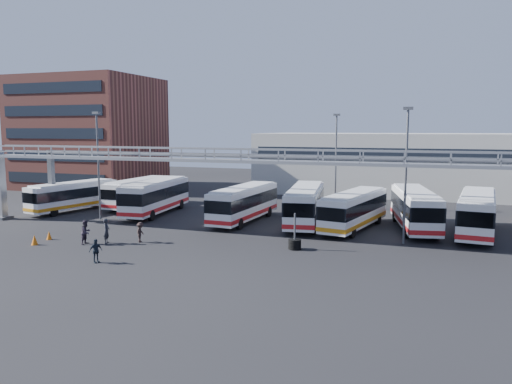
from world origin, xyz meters
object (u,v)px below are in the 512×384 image
(bus_6, at_px, (354,209))
(cone_right, at_px, (49,235))
(light_pole_left, at_px, (98,160))
(pedestrian_d, at_px, (96,251))
(light_pole_back, at_px, (336,156))
(bus_0, at_px, (73,195))
(cone_left, at_px, (34,240))
(bus_1, at_px, (138,191))
(pedestrian_a, at_px, (106,231))
(light_pole_mid, at_px, (406,168))
(tire_stack, at_px, (295,243))
(bus_5, at_px, (305,204))
(pedestrian_c, at_px, (140,232))
(pedestrian_b, at_px, (86,232))
(bus_2, at_px, (156,195))
(bus_4, at_px, (244,202))
(bus_8, at_px, (477,212))
(bus_7, at_px, (415,208))

(bus_6, xyz_separation_m, cone_right, (-21.90, -12.06, -1.46))
(light_pole_left, xyz_separation_m, pedestrian_d, (9.54, -13.21, -4.95))
(light_pole_back, relative_size, bus_0, 0.98)
(light_pole_left, distance_m, cone_left, 12.02)
(bus_1, relative_size, cone_right, 15.56)
(light_pole_left, xyz_separation_m, bus_1, (-0.78, 7.83, -4.01))
(light_pole_back, xyz_separation_m, bus_6, (3.65, -10.69, -3.93))
(pedestrian_d, bearing_deg, cone_right, 85.63)
(pedestrian_a, bearing_deg, cone_left, 95.14)
(light_pole_back, bearing_deg, light_pole_left, -145.01)
(light_pole_mid, xyz_separation_m, cone_left, (-25.96, -9.57, -5.35))
(tire_stack, bearing_deg, light_pole_left, 165.46)
(light_pole_left, relative_size, tire_stack, 3.87)
(pedestrian_a, xyz_separation_m, cone_right, (-5.06, -0.43, -0.62))
(bus_6, bearing_deg, bus_0, -168.37)
(bus_5, height_order, pedestrian_d, bus_5)
(light_pole_mid, relative_size, pedestrian_c, 6.56)
(pedestrian_b, bearing_deg, pedestrian_c, -64.34)
(bus_5, bearing_deg, light_pole_mid, -37.59)
(bus_1, height_order, pedestrian_b, bus_1)
(cone_left, bearing_deg, cone_right, 99.07)
(bus_2, distance_m, pedestrian_b, 13.61)
(bus_4, xyz_separation_m, cone_left, (-11.41, -14.01, -1.46))
(bus_5, bearing_deg, tire_stack, -89.04)
(bus_4, xyz_separation_m, pedestrian_c, (-4.42, -10.61, -1.06))
(pedestrian_d, bearing_deg, bus_4, 12.22)
(bus_8, height_order, cone_left, bus_8)
(light_pole_left, height_order, tire_stack, light_pole_left)
(light_pole_back, bearing_deg, tire_stack, -87.86)
(pedestrian_a, height_order, cone_left, pedestrian_a)
(light_pole_left, xyz_separation_m, cone_right, (1.75, -8.74, -5.40))
(cone_left, bearing_deg, light_pole_mid, 20.24)
(bus_0, distance_m, pedestrian_c, 17.88)
(pedestrian_b, bearing_deg, pedestrian_d, -137.99)
(pedestrian_d, height_order, cone_left, pedestrian_d)
(bus_7, xyz_separation_m, pedestrian_a, (-21.75, -13.25, -0.95))
(bus_4, bearing_deg, bus_0, -175.84)
(bus_8, bearing_deg, bus_1, 179.58)
(bus_1, xyz_separation_m, bus_6, (24.43, -4.52, 0.07))
(bus_8, bearing_deg, light_pole_back, 149.54)
(pedestrian_c, distance_m, pedestrian_d, 6.06)
(cone_left, bearing_deg, bus_7, 30.32)
(light_pole_mid, relative_size, bus_4, 0.92)
(light_pole_back, relative_size, bus_7, 0.88)
(tire_stack, bearing_deg, light_pole_back, 92.14)
(tire_stack, bearing_deg, bus_4, 129.51)
(bus_4, bearing_deg, bus_1, 165.81)
(light_pole_mid, bearing_deg, light_pole_left, 177.95)
(cone_left, bearing_deg, tire_stack, 15.54)
(bus_1, xyz_separation_m, bus_8, (34.18, -3.57, 0.19))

